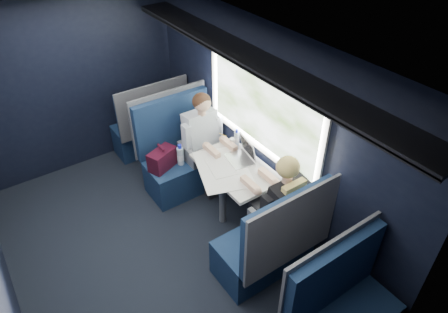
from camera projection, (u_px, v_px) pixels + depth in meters
ground at (157, 253)px, 4.40m from camera, size 2.80×4.20×0.01m
room_shell at (143, 142)px, 3.53m from camera, size 3.00×4.40×2.40m
table at (234, 173)px, 4.47m from camera, size 0.62×1.00×0.74m
seat_bay_near at (181, 158)px, 5.10m from camera, size 1.04×0.62×1.26m
seat_bay_far at (270, 245)px, 3.96m from camera, size 1.04×0.62×1.26m
seat_row_front at (150, 126)px, 5.73m from camera, size 1.04×0.51×1.16m
man at (205, 138)px, 4.93m from camera, size 0.53×0.56×1.32m
woman at (280, 202)px, 4.00m from camera, size 0.53×0.56×1.32m
papers at (223, 169)px, 4.41m from camera, size 0.76×0.91×0.01m
laptop at (243, 154)px, 4.52m from camera, size 0.30×0.37×0.25m
bottle_small at (237, 138)px, 4.73m from camera, size 0.06×0.06×0.21m
cup at (233, 142)px, 4.75m from camera, size 0.07×0.07×0.09m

